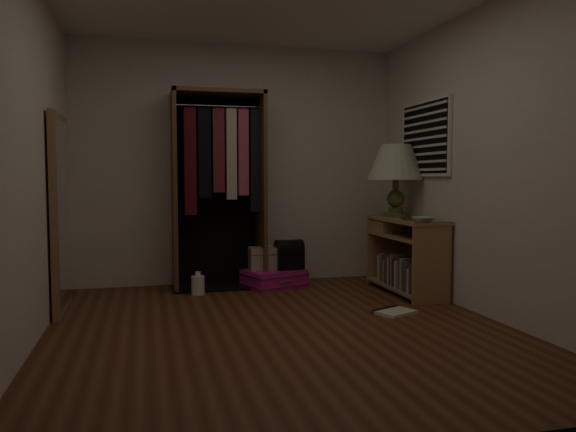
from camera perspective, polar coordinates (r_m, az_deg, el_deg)
The scene contains 13 objects.
ground at distance 4.40m, azimuth -0.75°, elevation -11.35°, with size 4.00×4.00×0.00m, color #552C18.
room_walls at distance 4.32m, azimuth 0.07°, elevation 8.44°, with size 3.52×4.02×2.60m.
console_bookshelf at distance 5.80m, azimuth 11.77°, elevation -3.66°, with size 0.42×1.12×0.75m.
open_wardrobe at distance 5.95m, azimuth -6.85°, elevation 4.35°, with size 0.95×0.50×2.05m.
floor_mirror at distance 5.19m, azimuth -22.12°, elevation 0.21°, with size 0.06×0.80×1.70m.
pink_suitcase at distance 5.97m, azimuth -1.41°, elevation -6.35°, with size 0.73×0.63×0.19m.
train_case at distance 5.97m, azimuth -2.30°, elevation -4.28°, with size 0.35×0.25×0.25m.
black_bag at distance 5.96m, azimuth 0.11°, elevation -3.88°, with size 0.30×0.21×0.32m.
table_lamp at distance 5.96m, azimuth 10.91°, elevation 5.21°, with size 0.73×0.73×0.75m.
brass_tray at distance 5.55m, azimuth 12.91°, elevation -0.32°, with size 0.37×0.37×0.02m.
ceramic_bowl at distance 5.33m, azimuth 13.54°, elevation -0.34°, with size 0.19×0.19×0.05m, color #AFD2B0.
white_jug at distance 5.67m, azimuth -9.13°, elevation -6.92°, with size 0.17×0.17×0.23m.
floor_book at distance 4.96m, azimuth 10.62°, elevation -9.52°, with size 0.39×0.36×0.03m.
Camera 1 is at (-0.99, -4.13, 1.16)m, focal length 35.00 mm.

